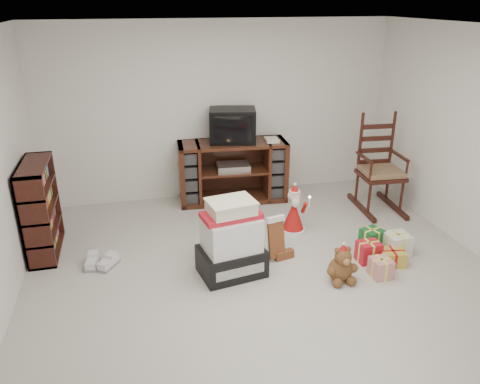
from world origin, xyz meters
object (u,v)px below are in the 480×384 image
object	(u,v)px
teddy_bear	(341,266)
gift_cluster	(381,251)
red_suitcase	(233,253)
rocking_chair	(378,176)
tv_stand	(233,171)
gift_pile	(231,243)
bookshelf	(41,210)
crt_television	(233,125)
sneaker_pair	(101,263)
mrs_claus_figurine	(215,237)
santa_figurine	(294,213)

from	to	relation	value
teddy_bear	gift_cluster	bearing A→B (deg)	23.14
red_suitcase	rocking_chair	bearing A→B (deg)	13.18
rocking_chair	tv_stand	bearing A→B (deg)	162.98
tv_stand	red_suitcase	size ratio (longest dim) A/B	2.68
gift_pile	gift_cluster	world-z (taller)	gift_pile
bookshelf	gift_cluster	xyz separation A→B (m)	(3.68, -1.13, -0.40)
gift_cluster	crt_television	world-z (taller)	crt_television
red_suitcase	sneaker_pair	world-z (taller)	red_suitcase
bookshelf	sneaker_pair	size ratio (longest dim) A/B	2.77
mrs_claus_figurine	gift_cluster	world-z (taller)	mrs_claus_figurine
tv_stand	santa_figurine	xyz separation A→B (m)	(0.51, -1.17, -0.19)
santa_figurine	sneaker_pair	xyz separation A→B (m)	(-2.35, -0.30, -0.20)
red_suitcase	crt_television	xyz separation A→B (m)	(0.46, 1.99, 0.85)
bookshelf	red_suitcase	distance (m)	2.25
bookshelf	gift_pile	world-z (taller)	bookshelf
sneaker_pair	bookshelf	bearing A→B (deg)	159.46
red_suitcase	bookshelf	bearing A→B (deg)	139.18
mrs_claus_figurine	sneaker_pair	xyz separation A→B (m)	(-1.27, 0.09, -0.20)
mrs_claus_figurine	crt_television	bearing A→B (deg)	70.11
mrs_claus_figurine	gift_cluster	size ratio (longest dim) A/B	0.84
rocking_chair	mrs_claus_figurine	world-z (taller)	rocking_chair
bookshelf	teddy_bear	size ratio (longest dim) A/B	2.76
rocking_chair	red_suitcase	bearing A→B (deg)	-148.27
red_suitcase	santa_figurine	distance (m)	1.24
rocking_chair	teddy_bear	xyz separation A→B (m)	(-1.28, -1.62, -0.30)
tv_stand	teddy_bear	distance (m)	2.45
sneaker_pair	gift_cluster	xyz separation A→B (m)	(3.07, -0.62, 0.07)
sneaker_pair	rocking_chair	bearing A→B (deg)	30.47
mrs_claus_figurine	santa_figurine	bearing A→B (deg)	19.69
tv_stand	santa_figurine	bearing A→B (deg)	-62.19
teddy_bear	gift_cluster	distance (m)	0.68
gift_cluster	gift_pile	bearing A→B (deg)	175.07
gift_cluster	sneaker_pair	bearing A→B (deg)	168.58
red_suitcase	teddy_bear	size ratio (longest dim) A/B	1.49
bookshelf	gift_cluster	bearing A→B (deg)	-17.09
gift_pile	teddy_bear	world-z (taller)	gift_pile
mrs_claus_figurine	red_suitcase	bearing A→B (deg)	-73.34
santa_figurine	tv_stand	bearing A→B (deg)	113.62
red_suitcase	mrs_claus_figurine	xyz separation A→B (m)	(-0.12, 0.40, -0.01)
red_suitcase	crt_television	world-z (taller)	crt_television
bookshelf	mrs_claus_figurine	xyz separation A→B (m)	(1.89, -0.60, -0.27)
santa_figurine	mrs_claus_figurine	world-z (taller)	same
rocking_chair	gift_pile	size ratio (longest dim) A/B	1.65
teddy_bear	sneaker_pair	size ratio (longest dim) A/B	1.00
crt_television	bookshelf	bearing A→B (deg)	-145.92
tv_stand	red_suitcase	world-z (taller)	tv_stand
red_suitcase	crt_television	size ratio (longest dim) A/B	0.82
mrs_claus_figurine	crt_television	world-z (taller)	crt_television
sneaker_pair	red_suitcase	bearing A→B (deg)	0.08
bookshelf	red_suitcase	size ratio (longest dim) A/B	1.85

